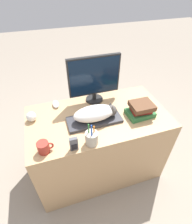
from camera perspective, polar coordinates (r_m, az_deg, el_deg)
The scene contains 11 objects.
ground_plane at distance 1.87m, azimuth 3.91°, elevation -24.92°, with size 12.00×12.00×0.00m, color gray.
desk at distance 1.72m, azimuth 0.66°, elevation -10.52°, with size 1.17×0.63×0.73m.
keyboard at distance 1.40m, azimuth -0.54°, elevation -2.55°, with size 0.43×0.18×0.02m.
cat at distance 1.36m, azimuth 0.19°, elevation -0.29°, with size 0.35×0.16×0.11m.
monitor at distance 1.50m, azimuth -0.57°, elevation 11.13°, with size 0.45×0.16×0.42m.
computer_mouse at distance 1.60m, azimuth -13.01°, elevation 2.56°, with size 0.06×0.11×0.03m.
coffee_mug at distance 1.23m, azimuth -16.69°, elevation -10.95°, with size 0.11×0.08×0.08m.
pen_cup at distance 1.21m, azimuth -1.44°, elevation -8.48°, with size 0.09×0.09×0.19m.
baseball at distance 1.48m, azimuth -20.38°, elevation -1.42°, with size 0.08×0.08×0.08m.
phone at distance 1.19m, azimuth -7.26°, elevation -10.35°, with size 0.06×0.03×0.11m.
book_stack at distance 1.48m, azimuth 14.42°, elevation 0.73°, with size 0.22×0.17×0.12m.
Camera 1 is at (-0.35, -0.72, 1.69)m, focal length 28.00 mm.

